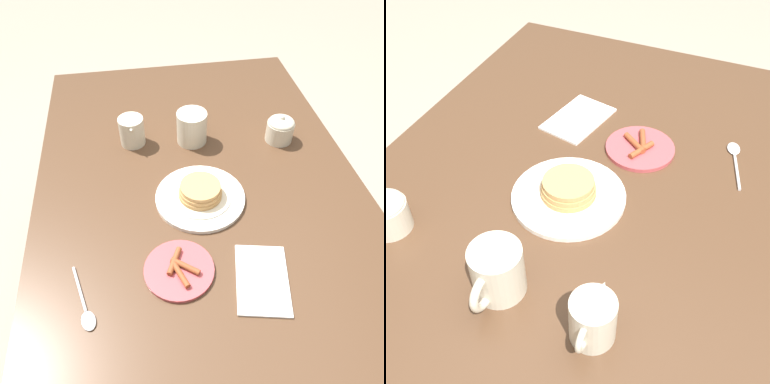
% 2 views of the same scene
% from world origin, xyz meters
% --- Properties ---
extents(ground_plane, '(8.00, 8.00, 0.00)m').
position_xyz_m(ground_plane, '(0.00, 0.00, 0.00)').
color(ground_plane, gray).
extents(dining_table, '(1.50, 0.94, 0.72)m').
position_xyz_m(dining_table, '(0.00, 0.00, 0.62)').
color(dining_table, '#4C3321').
rests_on(dining_table, ground_plane).
extents(pancake_plate, '(0.25, 0.25, 0.05)m').
position_xyz_m(pancake_plate, '(-0.02, 0.01, 0.74)').
color(pancake_plate, white).
rests_on(pancake_plate, dining_table).
extents(side_plate_bacon, '(0.17, 0.17, 0.02)m').
position_xyz_m(side_plate_bacon, '(-0.24, 0.10, 0.73)').
color(side_plate_bacon, '#B2474C').
rests_on(side_plate_bacon, dining_table).
extents(coffee_mug, '(0.13, 0.10, 0.10)m').
position_xyz_m(coffee_mug, '(0.25, -0.01, 0.77)').
color(coffee_mug, beige).
rests_on(coffee_mug, dining_table).
extents(creamer_pitcher, '(0.12, 0.08, 0.10)m').
position_xyz_m(creamer_pitcher, '(0.26, 0.18, 0.77)').
color(creamer_pitcher, beige).
rests_on(creamer_pitcher, dining_table).
extents(sugar_bowl, '(0.09, 0.09, 0.09)m').
position_xyz_m(sugar_bowl, '(0.20, -0.29, 0.76)').
color(sugar_bowl, beige).
rests_on(sugar_bowl, dining_table).
extents(napkin, '(0.21, 0.16, 0.01)m').
position_xyz_m(napkin, '(-0.29, -0.09, 0.72)').
color(napkin, white).
rests_on(napkin, dining_table).
extents(spoon, '(0.17, 0.06, 0.01)m').
position_xyz_m(spoon, '(-0.30, 0.32, 0.72)').
color(spoon, silver).
rests_on(spoon, dining_table).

